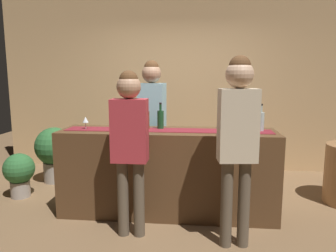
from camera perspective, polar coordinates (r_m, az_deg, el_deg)
The scene contains 14 objects.
ground_plane at distance 3.86m, azimuth -0.09°, elevation -15.12°, with size 10.00×10.00×0.00m, color brown.
back_wall at distance 5.42m, azimuth 1.98°, elevation 7.64°, with size 6.00×0.12×2.90m, color tan.
bar_counter at distance 3.69m, azimuth -0.09°, elevation -8.23°, with size 2.42×0.60×0.97m, color #543821.
counter_runner_cloth at distance 3.58m, azimuth -0.09°, elevation -0.74°, with size 2.30×0.28×0.01m, color maroon.
wine_bottle_amber at distance 3.61m, azimuth -3.91°, elevation 1.10°, with size 0.07×0.07×0.30m.
wine_bottle_clear at distance 3.65m, azimuth 16.19°, elevation 0.85°, with size 0.07×0.07×0.30m.
wine_bottle_green at distance 3.66m, azimuth -1.34°, elevation 1.23°, with size 0.07×0.07×0.30m.
wine_glass_near_customer at distance 3.76m, azimuth -14.48°, elevation 1.03°, with size 0.07×0.07×0.14m.
wine_glass_mid_counter at distance 3.72m, azimuth -9.58°, elevation 1.11°, with size 0.07×0.07×0.14m.
bartender at distance 4.16m, azimuth -2.89°, elevation 2.47°, with size 0.37×0.25×1.77m.
customer_sipping at distance 2.90m, azimuth 12.30°, elevation -0.88°, with size 0.36×0.25×1.75m.
customer_browsing at distance 3.08m, azimuth -6.83°, elevation -1.99°, with size 0.34×0.23×1.63m.
potted_plant_tall at distance 5.07m, azimuth -19.56°, elevation -4.13°, with size 0.56×0.56×0.82m.
potted_plant_small at distance 4.63m, azimuth -24.98°, elevation -7.44°, with size 0.40×0.40×0.58m.
Camera 1 is at (0.36, -3.51, 1.58)m, focal length 34.22 mm.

